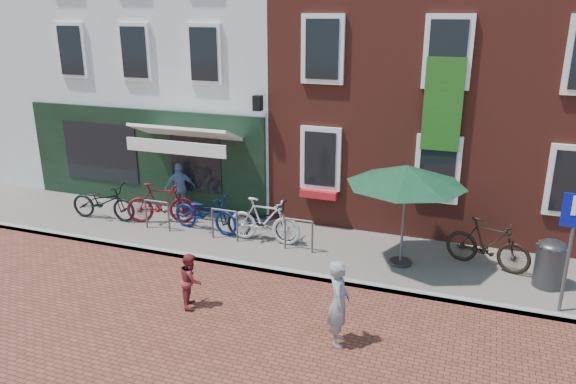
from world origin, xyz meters
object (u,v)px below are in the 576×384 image
(parasol, at_px, (407,171))
(cafe_person, at_px, (180,188))
(bicycle_5, at_px, (488,244))
(bicycle_0, at_px, (103,202))
(litter_bin, at_px, (551,261))
(bicycle_1, at_px, (161,203))
(boy, at_px, (191,280))
(bicycle_4, at_px, (263,220))
(bicycle_3, at_px, (264,220))
(bicycle_2, at_px, (206,213))
(woman, at_px, (339,303))
(parking_sign, at_px, (573,233))

(parasol, relative_size, cafe_person, 1.82)
(bicycle_5, bearing_deg, bicycle_0, 108.16)
(litter_bin, distance_m, bicycle_0, 11.45)
(bicycle_1, bearing_deg, boy, -160.06)
(cafe_person, bearing_deg, litter_bin, 139.61)
(bicycle_4, bearing_deg, bicycle_1, 86.00)
(litter_bin, relative_size, bicycle_0, 0.57)
(cafe_person, relative_size, bicycle_3, 0.77)
(bicycle_4, bearing_deg, bicycle_5, -89.16)
(bicycle_3, bearing_deg, bicycle_2, 85.92)
(bicycle_4, bearing_deg, bicycle_3, -143.13)
(bicycle_2, bearing_deg, bicycle_1, 93.11)
(woman, relative_size, bicycle_3, 0.84)
(boy, height_order, bicycle_3, bicycle_3)
(boy, xyz_separation_m, cafe_person, (-2.88, 4.48, 0.27))
(cafe_person, bearing_deg, bicycle_1, 53.03)
(woman, bearing_deg, bicycle_4, 25.09)
(bicycle_1, height_order, bicycle_5, same)
(bicycle_1, height_order, bicycle_3, same)
(bicycle_2, bearing_deg, woman, -121.26)
(woman, height_order, bicycle_4, woman)
(bicycle_2, bearing_deg, bicycle_3, -86.95)
(litter_bin, distance_m, bicycle_4, 6.69)
(parasol, relative_size, bicycle_1, 1.41)
(bicycle_4, bearing_deg, bicycle_2, 87.85)
(parasol, xyz_separation_m, bicycle_0, (-8.32, 0.06, -1.73))
(bicycle_1, distance_m, bicycle_3, 3.19)
(parasol, height_order, bicycle_0, parasol)
(boy, bearing_deg, bicycle_5, -80.97)
(bicycle_1, bearing_deg, bicycle_4, -111.98)
(bicycle_2, bearing_deg, bicycle_5, -80.64)
(cafe_person, xyz_separation_m, bicycle_3, (3.11, -1.17, -0.17))
(boy, height_order, bicycle_4, boy)
(bicycle_3, relative_size, bicycle_5, 1.00)
(parasol, xyz_separation_m, bicycle_5, (1.87, 0.50, -1.67))
(litter_bin, bearing_deg, parasol, 179.77)
(litter_bin, relative_size, bicycle_3, 0.59)
(parking_sign, xyz_separation_m, bicycle_0, (-11.59, 1.12, -1.14))
(boy, bearing_deg, bicycle_0, 30.52)
(litter_bin, distance_m, bicycle_5, 1.36)
(cafe_person, relative_size, bicycle_5, 0.77)
(bicycle_3, bearing_deg, boy, 176.33)
(boy, bearing_deg, bicycle_4, -26.68)
(litter_bin, distance_m, bicycle_1, 9.78)
(parking_sign, relative_size, bicycle_5, 1.27)
(bicycle_0, height_order, bicycle_4, same)
(parking_sign, bearing_deg, bicycle_3, 169.96)
(cafe_person, bearing_deg, parasol, 136.14)
(parking_sign, distance_m, cafe_person, 10.17)
(boy, relative_size, bicycle_3, 0.59)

